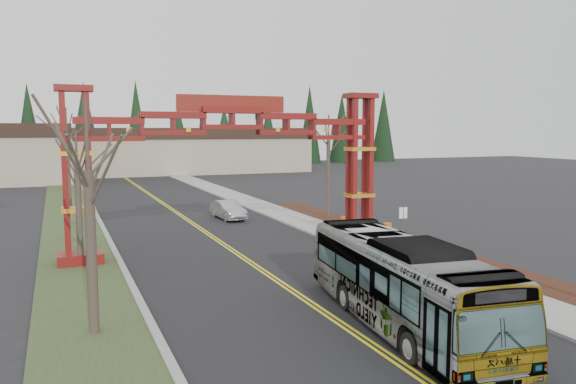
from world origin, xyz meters
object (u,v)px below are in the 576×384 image
bare_tree_median_near (88,172)px  barrel_north (345,223)px  transit_bus (401,282)px  barrel_mid (367,228)px  retail_building_east (180,149)px  street_sign (403,219)px  bare_tree_median_far (67,134)px  barrel_south (387,231)px  bare_tree_median_mid (77,172)px  gateway_arch (232,144)px  bare_tree_right_far (328,142)px  silver_sedan (228,210)px

bare_tree_median_near → barrel_north: bearing=39.6°
transit_bus → barrel_mid: 16.48m
retail_building_east → bare_tree_median_near: 74.70m
transit_bus → street_sign: size_ratio=4.74×
bare_tree_median_far → barrel_south: (17.87, -20.01, -5.89)m
bare_tree_median_mid → bare_tree_median_near: bearing=-90.0°
gateway_arch → bare_tree_right_far: 12.93m
bare_tree_median_far → barrel_mid: bare_tree_median_far is taller
gateway_arch → barrel_south: (9.87, -0.28, -5.48)m
silver_sedan → transit_bus: bearing=-97.9°
silver_sedan → bare_tree_median_near: bare_tree_median_near is taller
retail_building_east → bare_tree_median_mid: retail_building_east is taller
transit_bus → bare_tree_median_mid: bare_tree_median_mid is taller
bare_tree_median_near → bare_tree_median_far: size_ratio=0.90×
gateway_arch → transit_bus: (1.80, -13.75, -4.43)m
bare_tree_right_far → bare_tree_median_far: bearing=147.3°
bare_tree_right_far → street_sign: 11.83m
silver_sedan → barrel_mid: (6.19, -10.04, -0.19)m
bare_tree_median_mid → barrel_north: 17.88m
bare_tree_median_mid → bare_tree_right_far: bearing=25.9°
gateway_arch → retail_building_east: (10.00, 61.95, -2.47)m
bare_tree_median_mid → street_sign: bare_tree_median_mid is taller
barrel_north → barrel_mid: bearing=-84.1°
street_sign → barrel_mid: size_ratio=2.31×
street_sign → barrel_south: bearing=76.5°
retail_building_east → street_sign: 64.84m
bare_tree_right_far → barrel_north: size_ratio=8.39×
bare_tree_median_mid → barrel_mid: bare_tree_median_mid is taller
transit_bus → bare_tree_median_far: 35.23m
silver_sedan → bare_tree_right_far: bare_tree_right_far is taller
bare_tree_median_far → barrel_north: 24.18m
retail_building_east → barrel_north: bearing=-91.1°
bare_tree_median_mid → bare_tree_right_far: bare_tree_right_far is taller
gateway_arch → retail_building_east: size_ratio=0.48×
transit_bus → bare_tree_median_mid: (-9.80, 13.20, 3.16)m
retail_building_east → gateway_arch: bearing=-99.2°
silver_sedan → bare_tree_median_near: (-10.97, -21.53, 4.69)m
gateway_arch → bare_tree_median_mid: size_ratio=2.71×
transit_bus → street_sign: bearing=62.5°
bare_tree_right_far → street_sign: (-0.75, -11.05, -4.16)m
bare_tree_median_mid → silver_sedan: bearing=46.5°
street_sign → barrel_north: bearing=93.2°
silver_sedan → bare_tree_median_mid: size_ratio=0.63×
bare_tree_median_far → bare_tree_right_far: bearing=-32.7°
bare_tree_median_mid → street_sign: 17.66m
barrel_south → retail_building_east: bearing=89.9°
gateway_arch → silver_sedan: bearing=74.9°
bare_tree_median_mid → bare_tree_median_far: 20.36m
gateway_arch → bare_tree_median_far: 21.30m
bare_tree_median_mid → street_sign: bearing=-7.6°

